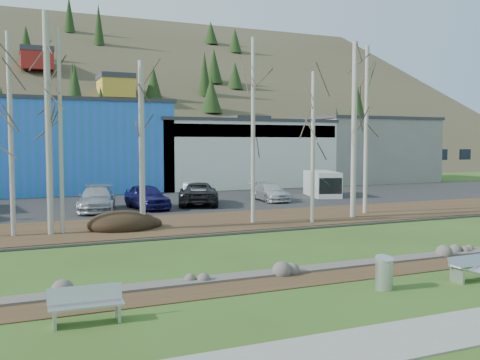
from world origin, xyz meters
name	(u,v)px	position (x,y,z in m)	size (l,w,h in m)	color
ground	(360,293)	(0.00, 0.00, 0.00)	(200.00, 200.00, 0.00)	#31481A
footpath	(448,331)	(0.00, -3.50, 0.02)	(80.00, 2.00, 0.04)	gray
dirt_strip	(322,277)	(0.00, 2.10, 0.01)	(80.00, 1.80, 0.03)	#382616
near_bank_rocks	(307,271)	(0.00, 3.10, 0.00)	(80.00, 0.80, 0.50)	#47423D
river	(257,249)	(0.00, 7.20, 0.00)	(80.00, 8.00, 0.90)	#132331
far_bank_rocks	(222,234)	(0.00, 11.30, 0.00)	(80.00, 0.80, 0.46)	#47423D
far_bank	(200,223)	(0.00, 14.50, 0.07)	(80.00, 7.00, 0.15)	#382616
parking_lot	(153,204)	(0.00, 25.00, 0.07)	(80.00, 14.00, 0.14)	black
building_blue	(51,146)	(-6.00, 39.00, 4.16)	(20.40, 12.24, 8.30)	#1F71BD
building_white	(232,153)	(12.00, 38.98, 3.41)	(18.36, 12.24, 6.80)	silver
building_grey	(358,150)	(28.00, 39.00, 3.66)	(14.28, 12.24, 7.30)	slate
hillside	(67,67)	(0.00, 84.00, 17.50)	(160.00, 72.00, 35.00)	#35301F
bench_intact	(86,305)	(-7.82, 0.54, 0.46)	(1.84, 0.62, 0.91)	#AEB0B3
bench_damaged	(472,268)	(4.36, -0.13, 0.40)	(1.78, 0.63, 0.78)	#AEB0B3
litter_bin	(384,274)	(0.95, 0.08, 0.46)	(0.53, 0.53, 0.93)	#AEB0B3
seagull	(462,264)	(5.25, 1.17, 0.17)	(0.41, 0.20, 0.30)	gold
dirt_mound	(122,222)	(-4.36, 13.86, 0.49)	(3.50, 2.47, 0.69)	black
birch_1	(11,135)	(-9.40, 13.93, 4.86)	(0.23, 0.23, 9.42)	beige
birch_2	(48,124)	(-7.77, 13.74, 5.36)	(0.31, 0.31, 10.43)	beige
birch_3	(61,131)	(-7.23, 13.74, 5.03)	(0.20, 0.20, 9.75)	beige
birch_4	(142,146)	(-3.40, 13.48, 4.34)	(0.28, 0.28, 8.39)	beige
birch_5	(253,131)	(2.63, 13.33, 5.13)	(0.22, 0.22, 9.95)	beige
birch_6	(313,147)	(5.65, 12.12, 4.23)	(0.22, 0.22, 8.16)	beige
birch_7	(354,130)	(8.88, 12.93, 5.21)	(0.31, 0.31, 10.11)	beige
birch_8	(366,130)	(10.69, 14.22, 5.26)	(0.25, 0.25, 10.22)	beige
car_2	(97,199)	(-4.45, 21.71, 0.92)	(2.19, 5.38, 1.56)	#9DA0A6
car_3	(147,197)	(-1.24, 21.61, 0.94)	(1.90, 4.72, 1.61)	#181656
car_4	(195,193)	(2.54, 23.02, 0.91)	(1.64, 4.69, 1.55)	silver
car_5	(198,194)	(2.59, 22.41, 0.93)	(2.62, 5.68, 1.58)	black
car_6	(270,192)	(8.32, 22.71, 0.79)	(1.83, 4.49, 1.30)	silver
van_white	(323,184)	(13.74, 23.96, 1.15)	(3.09, 4.96, 2.02)	silver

